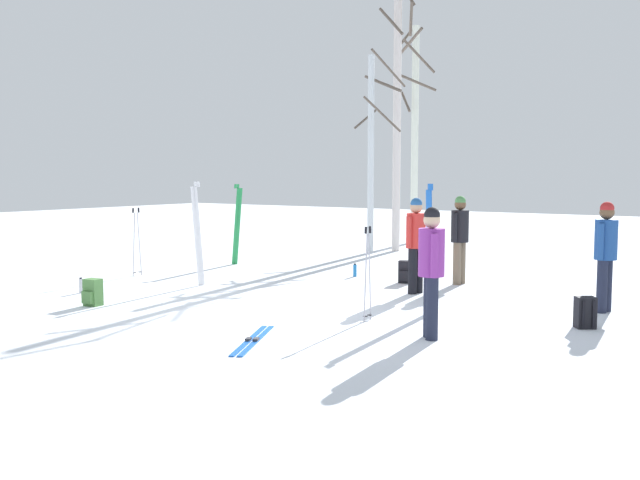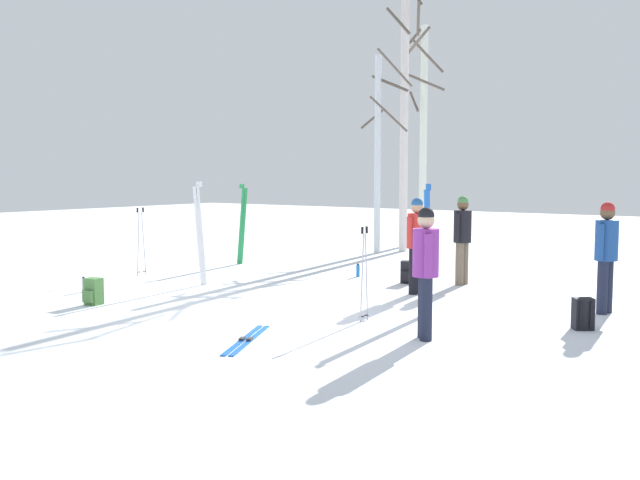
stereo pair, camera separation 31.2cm
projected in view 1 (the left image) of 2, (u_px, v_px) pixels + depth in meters
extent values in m
plane|color=white|center=(257.00, 314.00, 10.97)|extent=(60.00, 60.00, 0.00)
cylinder|color=black|center=(418.00, 270.00, 12.90)|extent=(0.16, 0.16, 0.82)
cylinder|color=black|center=(412.00, 271.00, 12.77)|extent=(0.16, 0.16, 0.82)
cylinder|color=red|center=(416.00, 231.00, 12.77)|extent=(0.34, 0.34, 0.62)
sphere|color=tan|center=(416.00, 207.00, 12.73)|extent=(0.22, 0.22, 0.22)
sphere|color=#265999|center=(416.00, 204.00, 12.73)|extent=(0.21, 0.21, 0.21)
cylinder|color=red|center=(423.00, 231.00, 12.92)|extent=(0.10, 0.10, 0.56)
cylinder|color=red|center=(409.00, 232.00, 12.62)|extent=(0.10, 0.10, 0.56)
cylinder|color=#1E2338|center=(602.00, 286.00, 11.04)|extent=(0.16, 0.16, 0.82)
cylinder|color=#1E2338|center=(607.00, 285.00, 11.17)|extent=(0.16, 0.16, 0.82)
cylinder|color=#1E478C|center=(606.00, 240.00, 11.04)|extent=(0.34, 0.34, 0.62)
sphere|color=brown|center=(607.00, 212.00, 11.00)|extent=(0.22, 0.22, 0.22)
sphere|color=#B22626|center=(607.00, 208.00, 10.99)|extent=(0.21, 0.21, 0.21)
cylinder|color=#1E478C|center=(600.00, 242.00, 10.89)|extent=(0.10, 0.10, 0.56)
cylinder|color=#1E478C|center=(611.00, 240.00, 11.19)|extent=(0.10, 0.10, 0.56)
cylinder|color=#1E2338|center=(429.00, 306.00, 9.40)|extent=(0.16, 0.16, 0.82)
cylinder|color=#1E2338|center=(432.00, 309.00, 9.22)|extent=(0.16, 0.16, 0.82)
cylinder|color=purple|center=(431.00, 252.00, 9.25)|extent=(0.34, 0.34, 0.62)
sphere|color=beige|center=(432.00, 220.00, 9.21)|extent=(0.22, 0.22, 0.22)
sphere|color=black|center=(432.00, 215.00, 9.20)|extent=(0.21, 0.21, 0.21)
cylinder|color=purple|center=(429.00, 252.00, 9.46)|extent=(0.10, 0.10, 0.56)
cylinder|color=purple|center=(435.00, 256.00, 9.04)|extent=(0.10, 0.10, 0.56)
cylinder|color=#72604C|center=(457.00, 264.00, 13.85)|extent=(0.16, 0.16, 0.82)
cylinder|color=#72604C|center=(461.00, 263.00, 13.99)|extent=(0.16, 0.16, 0.82)
cylinder|color=black|center=(460.00, 226.00, 13.85)|extent=(0.34, 0.34, 0.62)
sphere|color=brown|center=(460.00, 204.00, 13.82)|extent=(0.22, 0.22, 0.22)
sphere|color=#4C8C4C|center=(460.00, 201.00, 13.81)|extent=(0.21, 0.21, 0.21)
cylinder|color=black|center=(455.00, 228.00, 13.69)|extent=(0.10, 0.10, 0.56)
cylinder|color=black|center=(465.00, 227.00, 14.02)|extent=(0.10, 0.10, 0.56)
cube|color=white|center=(199.00, 236.00, 13.69)|extent=(0.08, 0.21, 1.90)
cube|color=white|center=(198.00, 184.00, 13.60)|extent=(0.03, 0.07, 0.10)
cube|color=white|center=(196.00, 236.00, 13.65)|extent=(0.08, 0.21, 1.90)
cube|color=white|center=(195.00, 184.00, 13.56)|extent=(0.03, 0.07, 0.10)
cube|color=blue|center=(431.00, 252.00, 10.93)|extent=(0.14, 0.08, 1.90)
cube|color=blue|center=(432.00, 187.00, 10.84)|extent=(0.06, 0.04, 0.10)
cube|color=blue|center=(428.00, 252.00, 10.98)|extent=(0.14, 0.08, 1.90)
cube|color=blue|center=(429.00, 187.00, 10.89)|extent=(0.06, 0.04, 0.10)
cube|color=green|center=(238.00, 226.00, 16.94)|extent=(0.15, 0.17, 1.81)
cube|color=green|center=(238.00, 186.00, 16.85)|extent=(0.05, 0.06, 0.10)
cube|color=green|center=(236.00, 226.00, 16.92)|extent=(0.15, 0.17, 1.81)
cube|color=green|center=(235.00, 186.00, 16.84)|extent=(0.05, 0.06, 0.10)
cube|color=blue|center=(249.00, 340.00, 9.23)|extent=(0.78, 1.56, 0.02)
cube|color=#333338|center=(248.00, 339.00, 9.18)|extent=(0.11, 0.14, 0.03)
cube|color=blue|center=(257.00, 340.00, 9.22)|extent=(0.78, 1.56, 0.02)
cube|color=#333338|center=(256.00, 339.00, 9.16)|extent=(0.11, 0.14, 0.03)
cylinder|color=#B2B2BC|center=(370.00, 277.00, 10.49)|extent=(0.02, 0.10, 1.28)
cylinder|color=black|center=(370.00, 230.00, 10.42)|extent=(0.04, 0.04, 0.10)
cylinder|color=black|center=(369.00, 315.00, 10.54)|extent=(0.07, 0.07, 0.01)
cylinder|color=#B2B2BC|center=(366.00, 278.00, 10.39)|extent=(0.02, 0.10, 1.28)
cylinder|color=black|center=(366.00, 230.00, 10.33)|extent=(0.04, 0.04, 0.10)
cylinder|color=black|center=(365.00, 316.00, 10.44)|extent=(0.07, 0.07, 0.01)
cylinder|color=#B2B2BC|center=(139.00, 244.00, 15.10)|extent=(0.02, 0.10, 1.33)
cylinder|color=black|center=(139.00, 210.00, 15.04)|extent=(0.04, 0.04, 0.10)
cylinder|color=black|center=(140.00, 272.00, 15.16)|extent=(0.07, 0.07, 0.01)
cylinder|color=#B2B2BC|center=(134.00, 245.00, 14.98)|extent=(0.02, 0.10, 1.33)
cylinder|color=black|center=(133.00, 210.00, 14.91)|extent=(0.04, 0.04, 0.10)
cylinder|color=black|center=(135.00, 273.00, 15.03)|extent=(0.07, 0.07, 0.01)
cube|color=#4C7F3F|center=(93.00, 292.00, 11.66)|extent=(0.28, 0.23, 0.44)
cube|color=#4C7F3F|center=(87.00, 297.00, 11.55)|extent=(0.20, 0.08, 0.20)
cube|color=black|center=(95.00, 291.00, 11.79)|extent=(0.04, 0.03, 0.37)
cube|color=black|center=(101.00, 292.00, 11.72)|extent=(0.04, 0.03, 0.37)
cube|color=black|center=(406.00, 272.00, 14.10)|extent=(0.31, 0.27, 0.44)
cube|color=black|center=(404.00, 276.00, 13.98)|extent=(0.20, 0.11, 0.20)
cube|color=black|center=(403.00, 271.00, 14.23)|extent=(0.04, 0.03, 0.37)
cube|color=black|center=(410.00, 271.00, 14.18)|extent=(0.04, 0.03, 0.37)
cube|color=black|center=(585.00, 312.00, 9.96)|extent=(0.33, 0.32, 0.44)
cube|color=black|center=(581.00, 315.00, 10.09)|extent=(0.19, 0.16, 0.20)
cube|color=black|center=(594.00, 314.00, 9.85)|extent=(0.04, 0.04, 0.37)
cube|color=black|center=(583.00, 314.00, 9.84)|extent=(0.04, 0.04, 0.37)
cylinder|color=silver|center=(81.00, 286.00, 12.89)|extent=(0.07, 0.07, 0.26)
cylinder|color=black|center=(81.00, 278.00, 12.88)|extent=(0.04, 0.04, 0.02)
cylinder|color=#1E72BF|center=(355.00, 271.00, 14.95)|extent=(0.07, 0.07, 0.25)
cylinder|color=black|center=(355.00, 264.00, 14.94)|extent=(0.05, 0.05, 0.02)
cylinder|color=silver|center=(415.00, 135.00, 22.13)|extent=(0.22, 0.22, 6.63)
cylinder|color=brown|center=(407.00, 37.00, 22.03)|extent=(0.08, 0.69, 0.55)
cylinder|color=brown|center=(419.00, 56.00, 21.43)|extent=(0.86, 0.68, 1.03)
cylinder|color=brown|center=(406.00, 102.00, 21.95)|extent=(0.57, 0.50, 0.68)
cylinder|color=brown|center=(415.00, 81.00, 21.36)|extent=(1.20, 0.62, 0.62)
cylinder|color=silver|center=(371.00, 155.00, 19.20)|extent=(0.17, 0.17, 5.27)
cylinder|color=brown|center=(382.00, 114.00, 18.61)|extent=(0.60, 1.05, 0.89)
cylinder|color=brown|center=(365.00, 119.00, 19.40)|extent=(0.40, 0.62, 0.55)
cylinder|color=brown|center=(389.00, 68.00, 18.53)|extent=(0.38, 1.26, 0.88)
cylinder|color=silver|center=(397.00, 120.00, 19.59)|extent=(0.22, 0.22, 7.22)
cylinder|color=brown|center=(411.00, 19.00, 19.31)|extent=(0.44, 0.70, 0.81)
cylinder|color=brown|center=(410.00, 42.00, 19.65)|extent=(0.92, 0.42, 0.66)
cylinder|color=brown|center=(383.00, 84.00, 19.07)|extent=(1.24, 0.31, 0.55)
cylinder|color=brown|center=(391.00, 21.00, 19.07)|extent=(0.76, 0.11, 0.80)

